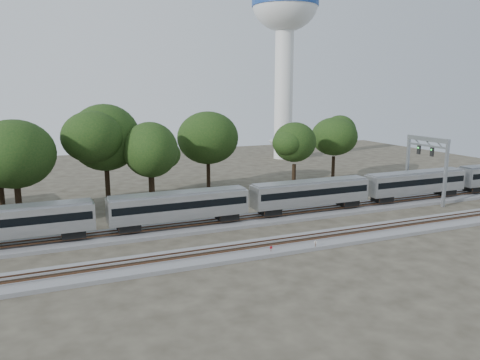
# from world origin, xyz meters

# --- Properties ---
(ground) EXTENTS (160.00, 160.00, 0.00)m
(ground) POSITION_xyz_m (0.00, 0.00, 0.00)
(ground) COLOR #383328
(ground) RESTS_ON ground
(track_far) EXTENTS (160.00, 5.00, 0.73)m
(track_far) POSITION_xyz_m (0.00, 6.00, 0.21)
(track_far) COLOR slate
(track_far) RESTS_ON ground
(track_near) EXTENTS (160.00, 5.00, 0.73)m
(track_near) POSITION_xyz_m (0.00, -4.00, 0.21)
(track_near) COLOR slate
(track_near) RESTS_ON ground
(train) EXTENTS (103.59, 2.95, 4.35)m
(train) POSITION_xyz_m (5.52, 6.00, 3.07)
(train) COLOR silver
(train) RESTS_ON ground
(switch_stand_red) EXTENTS (0.30, 0.06, 0.94)m
(switch_stand_red) POSITION_xyz_m (2.56, -5.77, 0.60)
(switch_stand_red) COLOR #512D19
(switch_stand_red) RESTS_ON ground
(switch_stand_white) EXTENTS (0.33, 0.08, 1.04)m
(switch_stand_white) POSITION_xyz_m (7.45, -6.25, 0.66)
(switch_stand_white) COLOR #512D19
(switch_stand_white) RESTS_ON ground
(switch_lever) EXTENTS (0.54, 0.38, 0.30)m
(switch_lever) POSITION_xyz_m (4.63, -5.45, 0.15)
(switch_lever) COLOR #512D19
(switch_lever) RESTS_ON ground
(water_tower) EXTENTS (15.25, 15.25, 42.22)m
(water_tower) POSITION_xyz_m (35.64, 53.56, 31.28)
(water_tower) COLOR silver
(water_tower) RESTS_ON ground
(signal_gantry) EXTENTS (0.67, 7.89, 9.59)m
(signal_gantry) POSITION_xyz_m (33.84, 6.00, 6.99)
(signal_gantry) COLOR gray
(signal_gantry) RESTS_ON ground
(tree_2) EXTENTS (8.81, 8.81, 12.42)m
(tree_2) POSITION_xyz_m (-20.98, 16.76, 8.65)
(tree_2) COLOR black
(tree_2) RESTS_ON ground
(tree_3) EXTENTS (9.84, 9.84, 13.88)m
(tree_3) POSITION_xyz_m (-9.54, 22.41, 9.67)
(tree_3) COLOR black
(tree_3) RESTS_ON ground
(tree_4) EXTENTS (8.26, 8.26, 11.64)m
(tree_4) POSITION_xyz_m (-3.98, 18.68, 8.10)
(tree_4) COLOR black
(tree_4) RESTS_ON ground
(tree_5) EXTENTS (8.71, 8.71, 12.28)m
(tree_5) POSITION_xyz_m (7.33, 26.80, 8.55)
(tree_5) COLOR black
(tree_5) RESTS_ON ground
(tree_6) EXTENTS (8.03, 8.03, 11.32)m
(tree_6) POSITION_xyz_m (20.21, 20.88, 7.88)
(tree_6) COLOR black
(tree_6) RESTS_ON ground
(tree_7) EXTENTS (8.08, 8.08, 11.40)m
(tree_7) POSITION_xyz_m (31.32, 25.86, 7.93)
(tree_7) COLOR black
(tree_7) RESTS_ON ground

